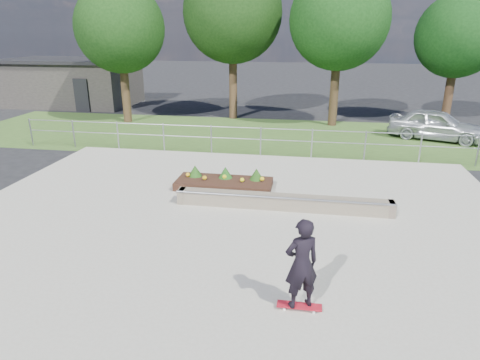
# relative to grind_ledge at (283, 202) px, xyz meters

# --- Properties ---
(ground) EXTENTS (120.00, 120.00, 0.00)m
(ground) POSITION_rel_grind_ledge_xyz_m (-1.28, -2.22, -0.26)
(ground) COLOR black
(ground) RESTS_ON ground
(grass_verge) EXTENTS (30.00, 8.00, 0.02)m
(grass_verge) POSITION_rel_grind_ledge_xyz_m (-1.28, 8.78, -0.25)
(grass_verge) COLOR #355522
(grass_verge) RESTS_ON ground
(concrete_slab) EXTENTS (15.00, 15.00, 0.06)m
(concrete_slab) POSITION_rel_grind_ledge_xyz_m (-1.28, -2.22, -0.23)
(concrete_slab) COLOR #A19E8F
(concrete_slab) RESTS_ON ground
(fence) EXTENTS (20.06, 0.06, 1.20)m
(fence) POSITION_rel_grind_ledge_xyz_m (-1.28, 5.28, 0.51)
(fence) COLOR gray
(fence) RESTS_ON ground
(building) EXTENTS (8.40, 5.40, 3.00)m
(building) POSITION_rel_grind_ledge_xyz_m (-15.28, 15.77, 1.25)
(building) COLOR #2F2C29
(building) RESTS_ON ground
(tree_far_left) EXTENTS (4.55, 4.55, 7.15)m
(tree_far_left) POSITION_rel_grind_ledge_xyz_m (-9.28, 10.78, 4.59)
(tree_far_left) COLOR #372516
(tree_far_left) RESTS_ON ground
(tree_mid_left) EXTENTS (5.25, 5.25, 8.25)m
(tree_mid_left) POSITION_rel_grind_ledge_xyz_m (-3.78, 12.78, 5.34)
(tree_mid_left) COLOR #382416
(tree_mid_left) RESTS_ON ground
(tree_mid_right) EXTENTS (4.90, 4.90, 7.70)m
(tree_mid_right) POSITION_rel_grind_ledge_xyz_m (1.72, 11.78, 4.97)
(tree_mid_right) COLOR #312113
(tree_mid_right) RESTS_ON ground
(tree_far_right) EXTENTS (4.20, 4.20, 6.60)m
(tree_far_right) POSITION_rel_grind_ledge_xyz_m (7.72, 13.28, 4.21)
(tree_far_right) COLOR #341F15
(tree_far_right) RESTS_ON ground
(grind_ledge) EXTENTS (6.00, 0.44, 0.43)m
(grind_ledge) POSITION_rel_grind_ledge_xyz_m (0.00, 0.00, 0.00)
(grind_ledge) COLOR #6C604F
(grind_ledge) RESTS_ON concrete_slab
(planter_bed) EXTENTS (3.00, 1.20, 0.61)m
(planter_bed) POSITION_rel_grind_ledge_xyz_m (-1.96, 1.43, -0.02)
(planter_bed) COLOR black
(planter_bed) RESTS_ON concrete_slab
(skateboarder) EXTENTS (0.80, 0.63, 1.77)m
(skateboarder) POSITION_rel_grind_ledge_xyz_m (0.64, -4.50, 0.71)
(skateboarder) COLOR white
(skateboarder) RESTS_ON concrete_slab
(parked_car) EXTENTS (4.42, 2.97, 1.40)m
(parked_car) POSITION_rel_grind_ledge_xyz_m (6.27, 9.39, 0.43)
(parked_car) COLOR #B5BAC0
(parked_car) RESTS_ON ground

